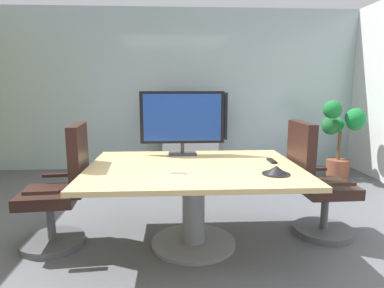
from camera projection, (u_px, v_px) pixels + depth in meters
ground_plane at (180, 258)px, 2.74m from camera, size 7.23×7.23×0.00m
wall_back_glass_partition at (176, 91)px, 5.57m from camera, size 6.22×0.10×2.67m
conference_table at (194, 185)px, 2.89m from camera, size 1.83×1.34×0.73m
office_chair_left at (61, 196)px, 2.90m from camera, size 0.61×0.59×1.09m
office_chair_right at (316, 189)px, 3.11m from camera, size 0.60×0.58×1.09m
tv_monitor at (182, 119)px, 3.29m from camera, size 0.84×0.18×0.64m
wall_display_unit at (190, 146)px, 5.39m from camera, size 1.20×0.36×1.31m
potted_plant at (341, 134)px, 4.95m from camera, size 0.67×0.63×1.21m
conference_phone at (276, 171)px, 2.59m from camera, size 0.22×0.22×0.07m
remote_control at (272, 161)px, 3.02m from camera, size 0.05×0.17×0.02m
whiteboard_marker at (179, 173)px, 2.60m from camera, size 0.13×0.04×0.02m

